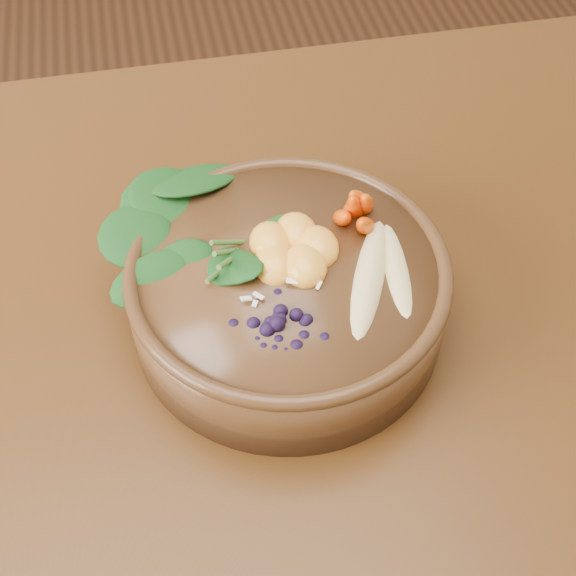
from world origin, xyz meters
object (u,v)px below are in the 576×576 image
Objects in this scene: dining_table at (59,434)px; blueberry_pile at (282,306)px; banana_halves at (384,263)px; carrot_cluster at (356,179)px; stoneware_bowl at (288,295)px; kale_heap at (248,198)px; mandarin_cluster at (293,240)px.

blueberry_pile reaches higher than dining_table.
blueberry_pile reaches higher than banana_halves.
blueberry_pile is at bearing -109.55° from carrot_cluster.
dining_table is 0.27m from stoneware_bowl.
kale_heap is 2.07× the size of mandarin_cluster.
mandarin_cluster is at bearing 71.89° from blueberry_pile.
carrot_cluster is at bearing 31.35° from mandarin_cluster.
kale_heap reaches higher than banana_halves.
carrot_cluster is 0.60× the size of blueberry_pile.
mandarin_cluster is at bearing 170.25° from banana_halves.
kale_heap is 0.10m from carrot_cluster.
carrot_cluster reaches higher than banana_halves.
dining_table is 0.29m from blueberry_pile.
banana_halves reaches higher than dining_table.
stoneware_bowl is at bearing 5.11° from dining_table.
kale_heap is 1.23× the size of banana_halves.
blueberry_pile is at bearing -141.51° from banana_halves.
blueberry_pile is at bearing -9.37° from dining_table.
banana_halves is (0.10, -0.09, -0.01)m from kale_heap.
kale_heap is at bearing -169.49° from carrot_cluster.
mandarin_cluster reaches higher than dining_table.
carrot_cluster reaches higher than kale_heap.
kale_heap reaches higher than stoneware_bowl.
dining_table is 10.70× the size of banana_halves.
blueberry_pile is (-0.02, -0.06, 0.06)m from stoneware_bowl.
stoneware_bowl is (0.23, 0.02, 0.13)m from dining_table.
carrot_cluster reaches higher than mandarin_cluster.
blueberry_pile is at bearing -87.04° from kale_heap.
carrot_cluster is at bearing 51.61° from blueberry_pile.
kale_heap is (-0.02, 0.07, 0.06)m from stoneware_bowl.
carrot_cluster is at bearing 37.47° from stoneware_bowl.
kale_heap is (0.21, 0.09, 0.19)m from dining_table.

